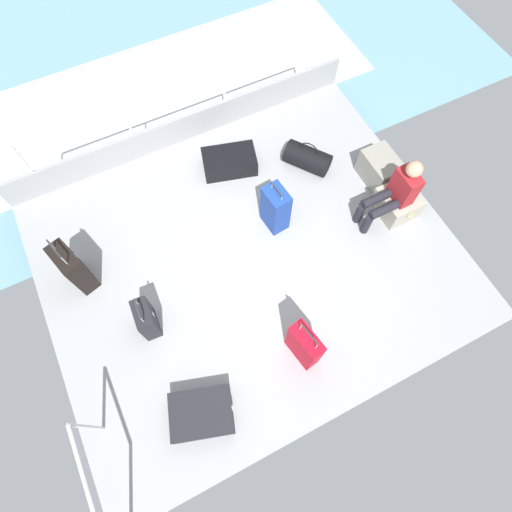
# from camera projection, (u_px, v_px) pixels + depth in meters

# --- Properties ---
(ground_plane) EXTENTS (4.40, 5.20, 0.06)m
(ground_plane) POSITION_uv_depth(u_px,v_px,m) (249.00, 257.00, 5.46)
(ground_plane) COLOR #939699
(gunwale_port) EXTENTS (0.06, 5.20, 0.45)m
(gunwale_port) POSITION_uv_depth(u_px,v_px,m) (183.00, 128.00, 6.03)
(gunwale_port) COLOR #939699
(gunwale_port) RESTS_ON ground_plane
(railing_port) EXTENTS (0.04, 4.20, 1.02)m
(railing_port) POSITION_uv_depth(u_px,v_px,m) (176.00, 100.00, 5.52)
(railing_port) COLOR silver
(railing_port) RESTS_ON ground_plane
(stair_rail_starboard) EXTENTS (0.94, 0.04, 0.97)m
(stair_rail_starboard) POSITION_uv_depth(u_px,v_px,m) (95.00, 473.00, 3.82)
(stair_rail_starboard) COLOR silver
(stair_rail_starboard) RESTS_ON ground_plane
(sea_wake) EXTENTS (12.00, 12.00, 0.01)m
(sea_wake) POSITION_uv_depth(u_px,v_px,m) (156.00, 93.00, 7.07)
(sea_wake) COLOR #6B99A8
(sea_wake) RESTS_ON ground_plane
(cargo_crate_0) EXTENTS (0.58, 0.40, 0.42)m
(cargo_crate_0) POSITION_uv_depth(u_px,v_px,m) (380.00, 169.00, 5.76)
(cargo_crate_0) COLOR gray
(cargo_crate_0) RESTS_ON ground_plane
(cargo_crate_1) EXTENTS (0.54, 0.49, 0.35)m
(cargo_crate_1) POSITION_uv_depth(u_px,v_px,m) (398.00, 203.00, 5.57)
(cargo_crate_1) COLOR #9E9989
(cargo_crate_1) RESTS_ON ground_plane
(passenger_seated) EXTENTS (0.34, 0.66, 1.05)m
(passenger_seated) POSITION_uv_depth(u_px,v_px,m) (395.00, 193.00, 5.21)
(passenger_seated) COLOR maroon
(passenger_seated) RESTS_ON ground_plane
(suitcase_0) EXTENTS (0.63, 0.84, 0.27)m
(suitcase_0) POSITION_uv_depth(u_px,v_px,m) (230.00, 162.00, 5.90)
(suitcase_0) COLOR black
(suitcase_0) RESTS_ON ground_plane
(suitcase_1) EXTENTS (0.44, 0.25, 0.89)m
(suitcase_1) POSITION_uv_depth(u_px,v_px,m) (304.00, 346.00, 4.60)
(suitcase_1) COLOR #B70C1E
(suitcase_1) RESTS_ON ground_plane
(suitcase_2) EXTENTS (0.70, 0.80, 0.20)m
(suitcase_2) POSITION_uv_depth(u_px,v_px,m) (201.00, 414.00, 4.54)
(suitcase_2) COLOR black
(suitcase_2) RESTS_ON ground_plane
(suitcase_3) EXTENTS (0.49, 0.34, 0.90)m
(suitcase_3) POSITION_uv_depth(u_px,v_px,m) (74.00, 268.00, 4.99)
(suitcase_3) COLOR black
(suitcase_3) RESTS_ON ground_plane
(suitcase_4) EXTENTS (0.37, 0.28, 0.80)m
(suitcase_4) POSITION_uv_depth(u_px,v_px,m) (275.00, 209.00, 5.32)
(suitcase_4) COLOR navy
(suitcase_4) RESTS_ON ground_plane
(suitcase_5) EXTENTS (0.38, 0.21, 0.67)m
(suitcase_5) POSITION_uv_depth(u_px,v_px,m) (146.00, 319.00, 4.82)
(suitcase_5) COLOR black
(suitcase_5) RESTS_ON ground_plane
(duffel_bag) EXTENTS (0.71, 0.64, 0.48)m
(duffel_bag) POSITION_uv_depth(u_px,v_px,m) (308.00, 158.00, 5.88)
(duffel_bag) COLOR black
(duffel_bag) RESTS_ON ground_plane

